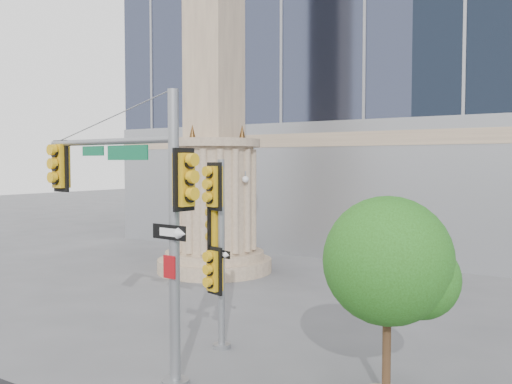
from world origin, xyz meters
The scene contains 5 objects.
ground centered at (0.00, 0.00, 0.00)m, with size 120.00×120.00×0.00m, color #545456.
monument centered at (-6.00, 9.00, 5.52)m, with size 4.40×4.40×16.60m.
main_signal_pole centered at (-0.74, -0.28, 3.45)m, with size 4.31×0.72×5.57m.
secondary_signal_pole centered at (-0.37, 1.77, 2.52)m, with size 0.74×0.66×4.28m.
street_tree centered at (3.88, 1.22, 2.39)m, with size 2.33×2.28×3.63m.
Camera 1 is at (7.36, -8.35, 4.22)m, focal length 40.00 mm.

